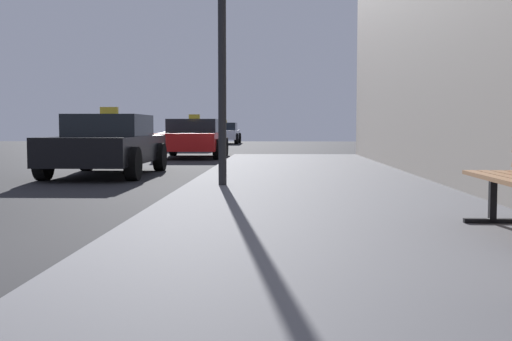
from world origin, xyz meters
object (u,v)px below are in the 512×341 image
object	(u,v)px
car_red	(194,138)
car_blue	(192,135)
car_black	(108,144)
car_white	(224,133)

from	to	relation	value
car_red	car_blue	xyz separation A→B (m)	(-1.08, 7.34, 0.00)
car_black	car_white	size ratio (longest dim) A/B	1.02
car_white	car_black	bearing A→B (deg)	89.37
car_black	car_blue	world-z (taller)	car_black
car_black	car_blue	xyz separation A→B (m)	(-0.31, 15.04, 0.00)
car_white	car_red	bearing A→B (deg)	91.66
car_blue	car_white	bearing A→B (deg)	-93.40
car_blue	car_red	bearing A→B (deg)	98.36
car_red	car_blue	world-z (taller)	car_red
car_red	car_blue	size ratio (longest dim) A/B	0.94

